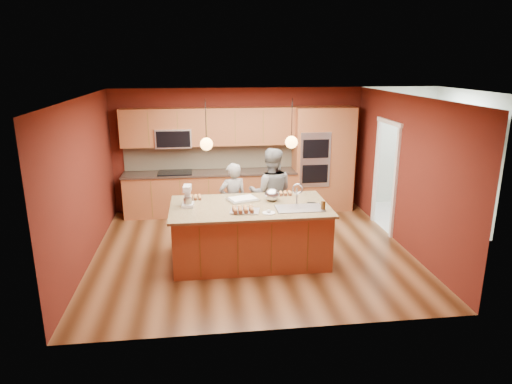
{
  "coord_description": "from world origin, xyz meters",
  "views": [
    {
      "loc": [
        -0.86,
        -7.47,
        3.27
      ],
      "look_at": [
        0.06,
        -0.1,
        1.12
      ],
      "focal_mm": 32.0,
      "sensor_mm": 36.0,
      "label": 1
    }
  ],
  "objects": [
    {
      "name": "wall_right",
      "position": [
        2.75,
        0.0,
        1.35
      ],
      "size": [
        0.0,
        5.0,
        5.0
      ],
      "primitive_type": "plane",
      "rotation": [
        1.57,
        0.0,
        -1.57
      ],
      "color": "#531911",
      "rests_on": "ground"
    },
    {
      "name": "dryer",
      "position": [
        4.19,
        1.5,
        0.49
      ],
      "size": [
        0.72,
        0.74,
        0.98
      ],
      "primitive_type": "cube",
      "rotation": [
        0.0,
        0.0,
        0.2
      ],
      "color": "silver",
      "rests_on": "floor"
    },
    {
      "name": "cabinet_run",
      "position": [
        -0.68,
        2.25,
        0.98
      ],
      "size": [
        3.74,
        0.64,
        2.3
      ],
      "color": "#985430",
      "rests_on": "floor"
    },
    {
      "name": "sheet_cake",
      "position": [
        -0.16,
        -0.06,
        0.98
      ],
      "size": [
        0.58,
        0.5,
        0.05
      ],
      "rotation": [
        0.0,
        0.0,
        0.33
      ],
      "color": "silver",
      "rests_on": "island"
    },
    {
      "name": "tumbler",
      "position": [
        1.07,
        -0.72,
        1.03
      ],
      "size": [
        0.07,
        0.07,
        0.14
      ],
      "primitive_type": "cylinder",
      "color": "#3C230B",
      "rests_on": "island"
    },
    {
      "name": "wall_left",
      "position": [
        -2.75,
        0.0,
        1.35
      ],
      "size": [
        0.0,
        5.0,
        5.0
      ],
      "primitive_type": "plane",
      "rotation": [
        1.57,
        0.0,
        1.57
      ],
      "color": "#531911",
      "rests_on": "ground"
    },
    {
      "name": "pendant_left",
      "position": [
        -0.75,
        -0.34,
        2.0
      ],
      "size": [
        0.2,
        0.2,
        0.8
      ],
      "color": "black",
      "rests_on": "ceiling"
    },
    {
      "name": "washer",
      "position": [
        4.19,
        0.88,
        0.53
      ],
      "size": [
        0.8,
        0.82,
        1.07
      ],
      "primitive_type": "cube",
      "rotation": [
        0.0,
        0.0,
        0.23
      ],
      "color": "silver",
      "rests_on": "floor"
    },
    {
      "name": "pendant_right",
      "position": [
        0.61,
        -0.34,
        2.0
      ],
      "size": [
        0.2,
        0.2,
        0.8
      ],
      "color": "black",
      "rests_on": "ceiling"
    },
    {
      "name": "person_left",
      "position": [
        -0.28,
        0.64,
        0.73
      ],
      "size": [
        0.61,
        0.47,
        1.47
      ],
      "primitive_type": "imported",
      "rotation": [
        0.0,
        0.0,
        3.4
      ],
      "color": "black",
      "rests_on": "floor"
    },
    {
      "name": "wall_front",
      "position": [
        0.0,
        -2.5,
        1.35
      ],
      "size": [
        5.5,
        0.0,
        5.5
      ],
      "primitive_type": "plane",
      "rotation": [
        -1.57,
        0.0,
        0.0
      ],
      "color": "#531911",
      "rests_on": "ground"
    },
    {
      "name": "phone",
      "position": [
        0.97,
        -0.35,
        0.97
      ],
      "size": [
        0.15,
        0.09,
        0.01
      ],
      "primitive_type": "cube",
      "rotation": [
        0.0,
        0.0,
        -0.14
      ],
      "color": "black",
      "rests_on": "island"
    },
    {
      "name": "oven_column",
      "position": [
        1.85,
        2.19,
        1.15
      ],
      "size": [
        1.3,
        0.62,
        2.3
      ],
      "color": "#985430",
      "rests_on": "floor"
    },
    {
      "name": "person_right",
      "position": [
        0.44,
        0.64,
        0.86
      ],
      "size": [
        0.91,
        0.75,
        1.72
      ],
      "primitive_type": "imported",
      "rotation": [
        0.0,
        0.0,
        3.01
      ],
      "color": "slate",
      "rests_on": "floor"
    },
    {
      "name": "ceiling",
      "position": [
        0.0,
        0.0,
        2.7
      ],
      "size": [
        5.5,
        5.5,
        0.0
      ],
      "primitive_type": "plane",
      "rotation": [
        3.14,
        0.0,
        0.0
      ],
      "color": "white",
      "rests_on": "ground"
    },
    {
      "name": "plate",
      "position": [
        0.18,
        -0.78,
        0.97
      ],
      "size": [
        0.2,
        0.2,
        0.01
      ],
      "primitive_type": "cylinder",
      "color": "silver",
      "rests_on": "island"
    },
    {
      "name": "cupcakes_left",
      "position": [
        -0.96,
        0.13,
        0.99
      ],
      "size": [
        0.22,
        0.22,
        0.06
      ],
      "primitive_type": null,
      "color": "#C78547",
      "rests_on": "island"
    },
    {
      "name": "doorway_trim",
      "position": [
        2.73,
        0.8,
        1.05
      ],
      "size": [
        0.08,
        1.11,
        2.2
      ],
      "primitive_type": null,
      "color": "white",
      "rests_on": "wall_right"
    },
    {
      "name": "floor",
      "position": [
        0.0,
        0.0,
        0.0
      ],
      "size": [
        5.5,
        5.5,
        0.0
      ],
      "primitive_type": "plane",
      "color": "#412310",
      "rests_on": "ground"
    },
    {
      "name": "wall_back",
      "position": [
        0.0,
        2.5,
        1.35
      ],
      "size": [
        5.5,
        0.0,
        5.5
      ],
      "primitive_type": "plane",
      "rotation": [
        1.57,
        0.0,
        0.0
      ],
      "color": "#531911",
      "rests_on": "ground"
    },
    {
      "name": "island",
      "position": [
        -0.06,
        -0.35,
        0.49
      ],
      "size": [
        2.61,
        1.46,
        1.34
      ],
      "color": "#985430",
      "rests_on": "floor"
    },
    {
      "name": "mixing_bowl",
      "position": [
        0.33,
        -0.14,
        1.07
      ],
      "size": [
        0.26,
        0.26,
        0.22
      ],
      "primitive_type": "ellipsoid",
      "color": "#AAADB0",
      "rests_on": "island"
    },
    {
      "name": "cooling_rack",
      "position": [
        -0.18,
        -0.65,
        0.97
      ],
      "size": [
        0.51,
        0.41,
        0.02
      ],
      "primitive_type": "cube",
      "rotation": [
        0.0,
        0.0,
        -0.21
      ],
      "color": "silver",
      "rests_on": "island"
    },
    {
      "name": "laundry_room",
      "position": [
        4.35,
        1.2,
        1.95
      ],
      "size": [
        2.6,
        2.7,
        2.7
      ],
      "color": "beige",
      "rests_on": "ground"
    },
    {
      "name": "cupcakes_right",
      "position": [
        0.62,
        0.17,
        1.0
      ],
      "size": [
        0.24,
        0.16,
        0.07
      ],
      "primitive_type": null,
      "color": "#C78547",
      "rests_on": "island"
    },
    {
      "name": "cupcakes_rack",
      "position": [
        -0.22,
        -0.7,
        1.02
      ],
      "size": [
        0.35,
        0.26,
        0.08
      ],
      "primitive_type": null,
      "color": "#C78547",
      "rests_on": "island"
    },
    {
      "name": "stand_mixer",
      "position": [
        -1.08,
        -0.26,
        1.11
      ],
      "size": [
        0.21,
        0.27,
        0.35
      ],
      "rotation": [
        0.0,
        0.0,
        -0.09
      ],
      "color": "silver",
      "rests_on": "island"
    }
  ]
}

